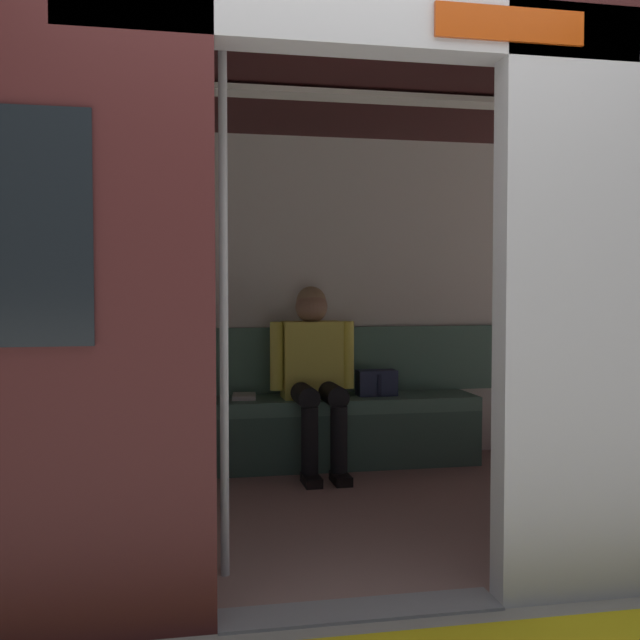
% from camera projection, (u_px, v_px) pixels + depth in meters
% --- Properties ---
extents(ground_plane, '(60.00, 60.00, 0.00)m').
position_uv_depth(ground_plane, '(360.00, 611.00, 2.71)').
color(ground_plane, gray).
extents(train_car, '(6.40, 2.67, 2.33)m').
position_uv_depth(train_car, '(290.00, 218.00, 3.78)').
color(train_car, silver).
rests_on(train_car, ground_plane).
extents(bench_seat, '(2.66, 0.44, 0.46)m').
position_uv_depth(bench_seat, '(278.00, 416.00, 4.81)').
color(bench_seat, '#4C7566').
rests_on(bench_seat, ground_plane).
extents(person_seated, '(0.55, 0.67, 1.19)m').
position_uv_depth(person_seated, '(314.00, 366.00, 4.79)').
color(person_seated, '#D8CC4C').
rests_on(person_seated, ground_plane).
extents(handbag, '(0.26, 0.15, 0.17)m').
position_uv_depth(handbag, '(377.00, 383.00, 4.98)').
color(handbag, '#262D4C').
rests_on(handbag, bench_seat).
extents(book, '(0.17, 0.24, 0.03)m').
position_uv_depth(book, '(244.00, 396.00, 4.84)').
color(book, silver).
rests_on(book, bench_seat).
extents(grab_pole_door, '(0.04, 0.04, 2.19)m').
position_uv_depth(grab_pole_door, '(224.00, 308.00, 3.00)').
color(grab_pole_door, silver).
rests_on(grab_pole_door, ground_plane).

